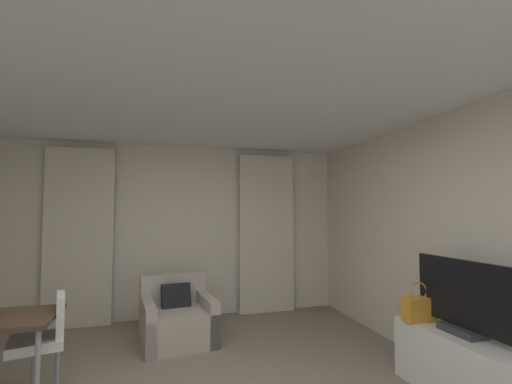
% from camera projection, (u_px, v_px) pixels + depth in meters
% --- Properties ---
extents(wall_window, '(5.12, 0.06, 2.60)m').
position_uv_depth(wall_window, '(179.00, 231.00, 5.33)').
color(wall_window, beige).
rests_on(wall_window, ground).
extents(wall_right, '(0.06, 6.12, 2.60)m').
position_uv_depth(wall_right, '(486.00, 245.00, 3.08)').
color(wall_right, beige).
rests_on(wall_right, ground).
extents(ceiling, '(5.12, 6.12, 0.06)m').
position_uv_depth(ceiling, '(202.00, 67.00, 2.49)').
color(ceiling, white).
rests_on(ceiling, wall_left).
extents(curtain_left_panel, '(0.90, 0.06, 2.50)m').
position_uv_depth(curtain_left_panel, '(79.00, 236.00, 4.84)').
color(curtain_left_panel, beige).
rests_on(curtain_left_panel, ground).
extents(curtain_right_panel, '(0.90, 0.06, 2.50)m').
position_uv_depth(curtain_right_panel, '(267.00, 233.00, 5.57)').
color(curtain_right_panel, beige).
rests_on(curtain_right_panel, ground).
extents(armchair, '(0.94, 0.96, 0.78)m').
position_uv_depth(armchair, '(177.00, 320.00, 4.27)').
color(armchair, '#B2A899').
rests_on(armchair, ground).
extents(desk_chair, '(0.49, 0.49, 0.88)m').
position_uv_depth(desk_chair, '(41.00, 355.00, 2.90)').
color(desk_chair, gray).
rests_on(desk_chair, ground).
extents(tv_console, '(0.46, 1.18, 0.56)m').
position_uv_depth(tv_console, '(464.00, 368.00, 2.91)').
color(tv_console, white).
rests_on(tv_console, ground).
extents(tv_flatscreen, '(0.20, 0.93, 0.63)m').
position_uv_depth(tv_flatscreen, '(461.00, 299.00, 2.95)').
color(tv_flatscreen, '#333338').
rests_on(tv_flatscreen, tv_console).
extents(handbag_primary, '(0.30, 0.14, 0.37)m').
position_uv_depth(handbag_primary, '(419.00, 308.00, 3.29)').
color(handbag_primary, orange).
rests_on(handbag_primary, tv_console).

